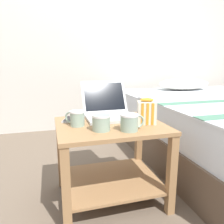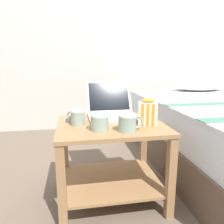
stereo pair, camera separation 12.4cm
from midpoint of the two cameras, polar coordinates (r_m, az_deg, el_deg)
The scene contains 9 objects.
ground_plane at distance 1.51m, azimuth 2.25°, elevation -21.39°, with size 8.00×8.00×0.00m, color brown.
back_wall at distance 2.89m, azimuth -4.92°, elevation 20.66°, with size 8.00×0.05×2.50m.
bedside_table at distance 1.36m, azimuth 2.36°, elevation -10.21°, with size 0.63×0.53×0.49m.
laptop at distance 1.45m, azimuth 2.40°, elevation 0.46°, with size 0.31×0.36×0.23m.
mug_front_left at distance 1.16m, azimuth -0.18°, elevation -2.49°, with size 0.10×0.13×0.09m.
mug_front_right at distance 1.15m, azimuth 7.25°, elevation -2.63°, with size 0.14×0.10×0.09m.
mug_mid_center at distance 1.27m, azimuth -6.27°, elevation -1.25°, with size 0.11×0.09×0.09m.
snack_bag at distance 1.29m, azimuth 12.03°, elevation -0.20°, with size 0.12×0.10×0.15m.
cell_phone at distance 1.42m, azimuth -7.61°, elevation -1.65°, with size 0.12×0.17×0.01m.
Camera 2 is at (-0.21, -1.23, 0.84)m, focal length 35.00 mm.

